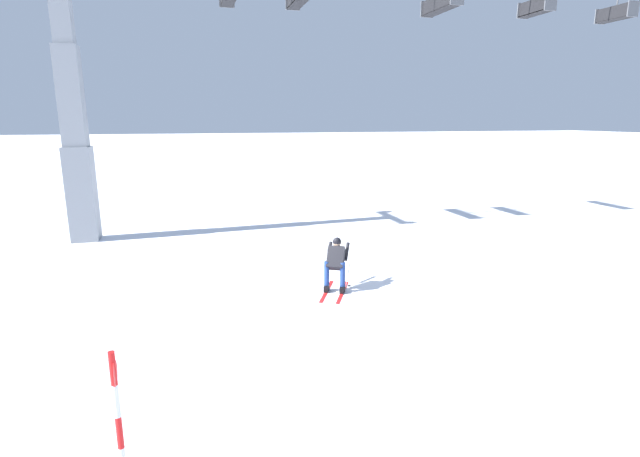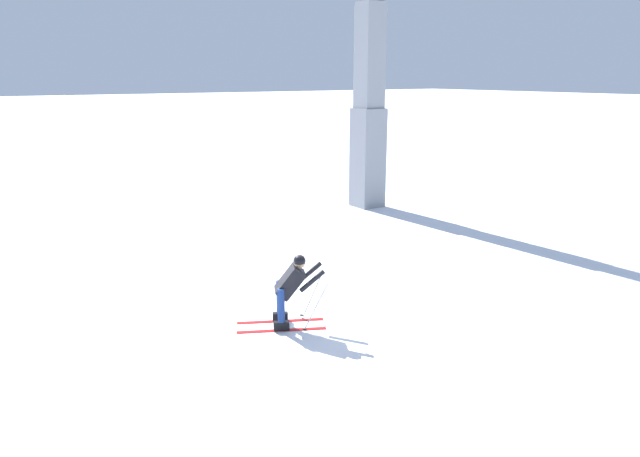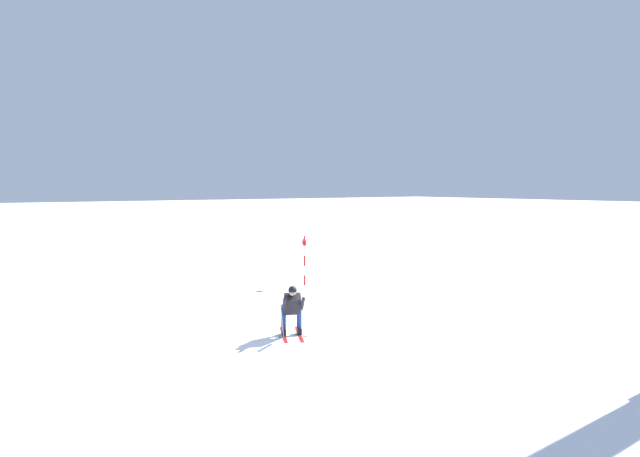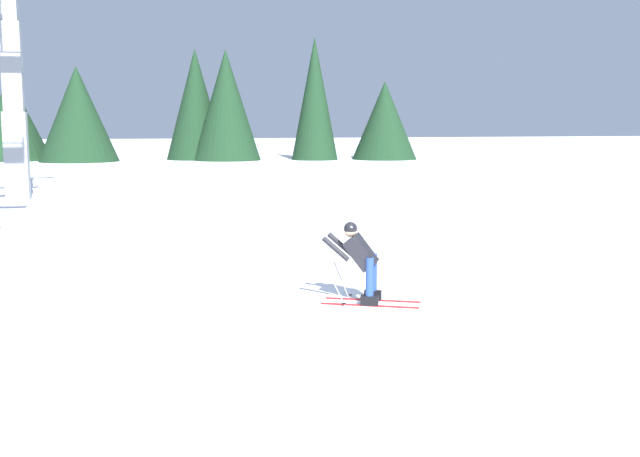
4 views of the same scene
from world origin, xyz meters
name	(u,v)px [view 4 (image 4 of 4)]	position (x,y,z in m)	size (l,w,h in m)	color
ground_plane	(343,320)	(0.00, 0.00, 0.00)	(260.00, 260.00, 0.00)	white
skier_carving_main	(361,257)	(1.02, -0.61, 0.76)	(1.26, 1.71, 1.47)	red
lift_tower_far	(13,84)	(20.92, 6.69, 4.35)	(0.85, 2.73, 10.55)	gray
tree_line_ridge	(183,111)	(50.65, -2.36, 3.80)	(11.46, 33.77, 9.51)	black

